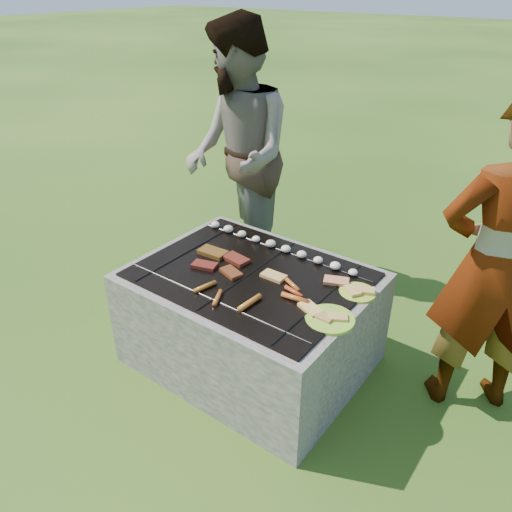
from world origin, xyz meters
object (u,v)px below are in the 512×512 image
(cook, at_px, (497,266))
(plate_far, at_px, (358,292))
(plate_near, at_px, (330,319))
(bystander, at_px, (237,157))
(fire_pit, at_px, (251,321))

(cook, bearing_deg, plate_far, -9.75)
(plate_near, distance_m, cook, 0.84)
(plate_far, xyz_separation_m, bystander, (-1.28, 0.60, 0.32))
(plate_near, bearing_deg, cook, 44.96)
(plate_far, relative_size, cook, 0.15)
(cook, bearing_deg, bystander, -45.53)
(fire_pit, xyz_separation_m, cook, (1.13, 0.47, 0.56))
(plate_far, xyz_separation_m, cook, (0.57, 0.28, 0.23))
(fire_pit, bearing_deg, cook, 22.35)
(plate_far, xyz_separation_m, plate_near, (-0.00, -0.29, -0.00))
(fire_pit, xyz_separation_m, plate_far, (0.56, 0.19, 0.33))
(bystander, bearing_deg, fire_pit, -6.48)
(bystander, bearing_deg, plate_far, 16.10)
(plate_far, height_order, plate_near, plate_far)
(fire_pit, distance_m, bystander, 1.25)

